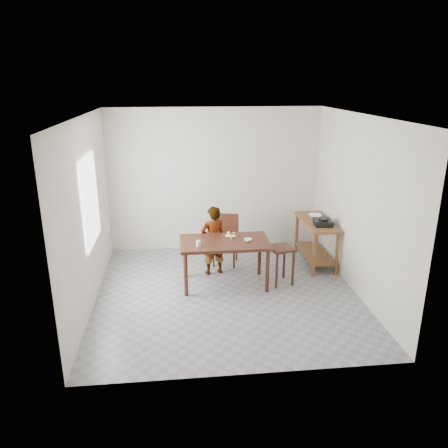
{
  "coord_description": "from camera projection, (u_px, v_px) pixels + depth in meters",
  "views": [
    {
      "loc": [
        -0.71,
        -6.09,
        3.18
      ],
      "look_at": [
        0.0,
        0.4,
        1.0
      ],
      "focal_mm": 35.0,
      "sensor_mm": 36.0,
      "label": 1
    }
  ],
  "objects": [
    {
      "name": "prep_counter",
      "position": [
        316.0,
        242.0,
        7.82
      ],
      "size": [
        0.5,
        1.2,
        0.8
      ],
      "primitive_type": null,
      "color": "brown",
      "rests_on": "floor"
    },
    {
      "name": "banana",
      "position": [
        231.0,
        236.0,
        7.0
      ],
      "size": [
        0.23,
        0.2,
        0.07
      ],
      "primitive_type": null,
      "rotation": [
        0.0,
        0.0,
        -0.42
      ],
      "color": "#E5D052",
      "rests_on": "dining_table"
    },
    {
      "name": "small_bowl",
      "position": [
        248.0,
        240.0,
        6.86
      ],
      "size": [
        0.13,
        0.13,
        0.04
      ],
      "primitive_type": "imported",
      "rotation": [
        0.0,
        0.0,
        -0.03
      ],
      "color": "white",
      "rests_on": "dining_table"
    },
    {
      "name": "wall_right",
      "position": [
        359.0,
        206.0,
        6.61
      ],
      "size": [
        0.04,
        4.0,
        2.7
      ],
      "primitive_type": "cube",
      "color": "beige",
      "rests_on": "ground"
    },
    {
      "name": "window_pane",
      "position": [
        91.0,
        200.0,
        6.34
      ],
      "size": [
        0.02,
        1.1,
        1.3
      ],
      "primitive_type": "cube",
      "color": "white",
      "rests_on": "wall_left"
    },
    {
      "name": "stool",
      "position": [
        281.0,
        265.0,
        7.05
      ],
      "size": [
        0.44,
        0.44,
        0.63
      ],
      "primitive_type": null,
      "rotation": [
        0.0,
        0.0,
        0.26
      ],
      "color": "#391C11",
      "rests_on": "floor"
    },
    {
      "name": "gas_burner",
      "position": [
        323.0,
        222.0,
        7.44
      ],
      "size": [
        0.33,
        0.33,
        0.1
      ],
      "primitive_type": "cube",
      "rotation": [
        0.0,
        0.0,
        -0.11
      ],
      "color": "black",
      "rests_on": "prep_counter"
    },
    {
      "name": "ceiling",
      "position": [
        227.0,
        114.0,
        5.97
      ],
      "size": [
        4.0,
        4.0,
        0.04
      ],
      "primitive_type": "cube",
      "color": "white",
      "rests_on": "wall_back"
    },
    {
      "name": "wall_back",
      "position": [
        215.0,
        180.0,
        8.3
      ],
      "size": [
        4.0,
        0.04,
        2.7
      ],
      "primitive_type": "cube",
      "color": "beige",
      "rests_on": "ground"
    },
    {
      "name": "wall_left",
      "position": [
        86.0,
        214.0,
        6.19
      ],
      "size": [
        0.04,
        4.0,
        2.7
      ],
      "primitive_type": "cube",
      "color": "beige",
      "rests_on": "ground"
    },
    {
      "name": "glass_tumbler",
      "position": [
        198.0,
        243.0,
        6.64
      ],
      "size": [
        0.07,
        0.07,
        0.09
      ],
      "primitive_type": "cylinder",
      "rotation": [
        0.0,
        0.0,
        0.02
      ],
      "color": "silver",
      "rests_on": "dining_table"
    },
    {
      "name": "child",
      "position": [
        213.0,
        241.0,
        7.33
      ],
      "size": [
        0.5,
        0.39,
        1.19
      ],
      "primitive_type": "imported",
      "rotation": [
        0.0,
        0.0,
        3.42
      ],
      "color": "white",
      "rests_on": "floor"
    },
    {
      "name": "wall_front",
      "position": [
        250.0,
        266.0,
        4.49
      ],
      "size": [
        4.0,
        0.04,
        2.7
      ],
      "primitive_type": "cube",
      "color": "beige",
      "rests_on": "ground"
    },
    {
      "name": "dining_chair",
      "position": [
        225.0,
        240.0,
        7.77
      ],
      "size": [
        0.52,
        0.52,
        0.88
      ],
      "primitive_type": null,
      "rotation": [
        0.0,
        0.0,
        -0.26
      ],
      "color": "#391C11",
      "rests_on": "floor"
    },
    {
      "name": "serving_bowl",
      "position": [
        315.0,
        216.0,
        7.86
      ],
      "size": [
        0.29,
        0.29,
        0.06
      ],
      "primitive_type": "imported",
      "rotation": [
        0.0,
        0.0,
        -0.29
      ],
      "color": "white",
      "rests_on": "prep_counter"
    },
    {
      "name": "floor",
      "position": [
        227.0,
        294.0,
        6.83
      ],
      "size": [
        4.0,
        4.0,
        0.04
      ],
      "primitive_type": "cube",
      "color": "gray",
      "rests_on": "ground"
    },
    {
      "name": "dining_table",
      "position": [
        225.0,
        263.0,
        6.99
      ],
      "size": [
        1.4,
        0.8,
        0.75
      ],
      "primitive_type": null,
      "color": "#391C11",
      "rests_on": "floor"
    }
  ]
}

